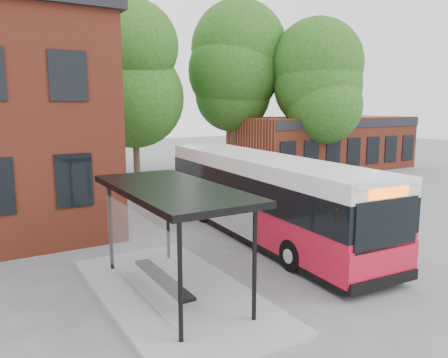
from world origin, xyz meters
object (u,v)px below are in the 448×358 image
city_bus (263,197)px  bicycle_5 (311,175)px  bicycle_1 (282,176)px  bicycle_4 (300,177)px  bicycle_6 (319,173)px  bus_shelter (173,241)px  bicycle_3 (304,176)px  bicycle_2 (290,175)px  bicycle_0 (263,181)px  bicycle_7 (339,172)px  bicycle_extra_0 (330,174)px

city_bus → bicycle_5: (9.58, 7.92, -1.02)m
bicycle_1 → bicycle_4: size_ratio=0.96×
bicycle_5 → bicycle_6: 0.98m
bus_shelter → bicycle_6: 19.17m
bicycle_3 → city_bus: bearing=107.8°
bus_shelter → bicycle_6: (15.54, 11.19, -0.95)m
bus_shelter → bicycle_5: (14.60, 10.94, -0.96)m
bus_shelter → bicycle_2: 17.57m
bicycle_1 → bicycle_2: bicycle_1 is taller
city_bus → bicycle_1: bearing=51.6°
bus_shelter → city_bus: size_ratio=0.59×
bicycle_0 → bicycle_7: bearing=-91.2°
bicycle_0 → bicycle_4: bicycle_4 is taller
bicycle_6 → bicycle_1: bearing=76.3°
bus_shelter → bicycle_1: bearing=42.2°
bicycle_1 → bicycle_2: 0.71m
bicycle_0 → bicycle_1: 1.87m
city_bus → bicycle_4: (8.40, 7.67, -1.06)m
bicycle_1 → bicycle_extra_0: bicycle_1 is taller
bus_shelter → bicycle_extra_0: size_ratio=4.37×
bicycle_2 → bicycle_7: size_ratio=1.10×
bicycle_1 → bicycle_7: 4.25m
bicycle_7 → bicycle_4: bearing=78.5°
bicycle_0 → bicycle_3: (3.00, -0.16, 0.09)m
bicycle_0 → bicycle_extra_0: bicycle_extra_0 is taller
bicycle_3 → bicycle_4: size_ratio=0.97×
bus_shelter → bicycle_6: bearing=35.8°
bicycle_extra_0 → bus_shelter: bearing=143.1°
bicycle_1 → bicycle_7: (4.19, -0.74, -0.00)m
bicycle_6 → bicycle_7: (1.24, -0.52, -0.00)m
city_bus → bicycle_4: 11.42m
city_bus → bicycle_7: (11.76, 7.65, -1.01)m
bicycle_2 → bicycle_5: 1.39m
bicycle_2 → bicycle_extra_0: bicycle_2 is taller
bicycle_6 → bicycle_extra_0: bicycle_6 is taller
bicycle_0 → bicycle_6: size_ratio=0.82×
bicycle_2 → bicycle_7: (3.48, -0.77, 0.02)m
bicycle_4 → bicycle_extra_0: size_ratio=1.07×
bicycle_7 → bicycle_extra_0: bicycle_7 is taller
bus_shelter → bicycle_7: bearing=32.4°
bus_shelter → bicycle_1: bus_shelter is taller
bicycle_0 → bicycle_5: size_ratio=0.95×
bicycle_1 → bicycle_6: bearing=-118.3°
bicycle_5 → bicycle_extra_0: size_ratio=1.02×
bicycle_1 → bicycle_7: bicycle_1 is taller
bicycle_7 → bicycle_5: bearing=71.6°
city_bus → bicycle_6: 13.36m
bicycle_4 → bicycle_7: size_ratio=1.04×
city_bus → bicycle_1: 11.35m
bicycle_4 → bicycle_6: bearing=-52.3°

